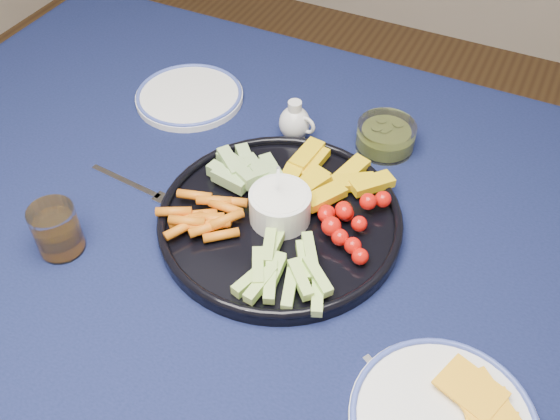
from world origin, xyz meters
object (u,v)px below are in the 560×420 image
at_px(creamer_pitcher, 295,123).
at_px(pickle_bowl, 386,137).
at_px(dining_table, 303,277).
at_px(side_plate_extra, 189,96).
at_px(cheese_plate, 444,420).
at_px(juice_tumbler, 58,232).
at_px(crudite_platter, 279,215).

relative_size(creamer_pitcher, pickle_bowl, 0.75).
bearing_deg(dining_table, side_plate_extra, 146.29).
distance_m(dining_table, creamer_pitcher, 0.28).
xyz_separation_m(cheese_plate, side_plate_extra, (-0.63, 0.43, -0.00)).
relative_size(dining_table, creamer_pitcher, 21.48).
xyz_separation_m(creamer_pitcher, juice_tumbler, (-0.20, -0.40, 0.00)).
bearing_deg(crudite_platter, pickle_bowl, 71.27).
distance_m(dining_table, crudite_platter, 0.12).
relative_size(cheese_plate, side_plate_extra, 1.10).
bearing_deg(dining_table, creamer_pitcher, 118.60).
xyz_separation_m(crudite_platter, pickle_bowl, (0.09, 0.25, -0.00)).
height_order(pickle_bowl, cheese_plate, pickle_bowl).
distance_m(crudite_platter, juice_tumbler, 0.33).
distance_m(crudite_platter, creamer_pitcher, 0.22).
distance_m(pickle_bowl, cheese_plate, 0.52).
bearing_deg(crudite_platter, juice_tumbler, -145.41).
bearing_deg(juice_tumbler, dining_table, 28.04).
height_order(pickle_bowl, juice_tumbler, juice_tumbler).
xyz_separation_m(creamer_pitcher, cheese_plate, (0.39, -0.42, -0.02)).
bearing_deg(pickle_bowl, crudite_platter, -108.73).
bearing_deg(juice_tumbler, creamer_pitcher, 62.68).
xyz_separation_m(cheese_plate, juice_tumbler, (-0.60, 0.02, 0.02)).
bearing_deg(crudite_platter, dining_table, -16.96).
xyz_separation_m(dining_table, creamer_pitcher, (-0.12, 0.22, 0.12)).
height_order(crudite_platter, side_plate_extra, crudite_platter).
bearing_deg(cheese_plate, crudite_platter, 147.18).
bearing_deg(cheese_plate, juice_tumbler, 178.03).
distance_m(creamer_pitcher, juice_tumbler, 0.44).
xyz_separation_m(dining_table, crudite_platter, (-0.05, 0.02, 0.11)).
xyz_separation_m(dining_table, juice_tumbler, (-0.33, -0.17, 0.12)).
relative_size(dining_table, crudite_platter, 4.36).
xyz_separation_m(crudite_platter, juice_tumbler, (-0.27, -0.19, 0.01)).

